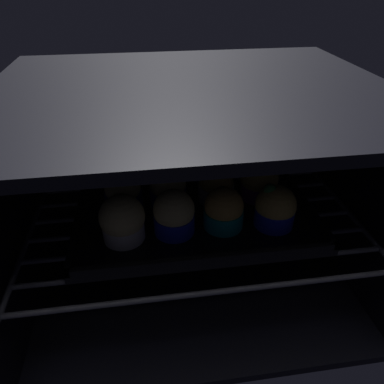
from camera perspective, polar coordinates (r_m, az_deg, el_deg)
oven_cavity at (r=64.65cm, az=-0.50°, el=1.84°), size 59.00×47.00×37.00cm
oven_rack at (r=63.04cm, az=0.04°, el=-2.79°), size 54.80×42.00×0.80cm
baking_tray at (r=62.69cm, az=0.00°, el=-1.82°), size 38.98×31.12×2.20cm
muffin_row0_col0 at (r=53.49cm, az=-11.08°, el=-4.41°), size 6.80×6.80×7.36cm
muffin_row0_col1 at (r=53.84cm, az=-2.91°, el=-3.56°), size 6.33×6.33×7.27cm
muffin_row0_col2 at (r=55.31cm, az=5.11°, el=-2.87°), size 6.27×6.27×6.77cm
muffin_row0_col3 at (r=56.86cm, az=13.19°, el=-2.55°), size 6.41×6.41×7.27cm
muffin_row1_col0 at (r=59.96cm, az=-11.01°, el=0.11°), size 6.27×6.27×7.30cm
muffin_row1_col1 at (r=60.16cm, az=-3.89°, el=0.79°), size 6.27×6.27×7.27cm
muffin_row1_col2 at (r=61.54cm, az=3.88°, el=1.10°), size 6.27×6.27×6.54cm
muffin_row1_col3 at (r=63.05cm, az=10.69°, el=1.77°), size 6.64×6.64×7.16cm
muffin_row2_col0 at (r=67.20cm, az=-11.05°, el=3.84°), size 6.40×6.40×7.21cm
muffin_row2_col1 at (r=67.14cm, az=-4.52°, el=4.42°), size 6.59×6.59×7.49cm
muffin_row2_col2 at (r=67.71cm, az=2.58°, el=4.87°), size 6.33×6.33×7.45cm
muffin_row2_col3 at (r=69.37cm, az=8.72°, el=5.21°), size 6.33×6.33×7.35cm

